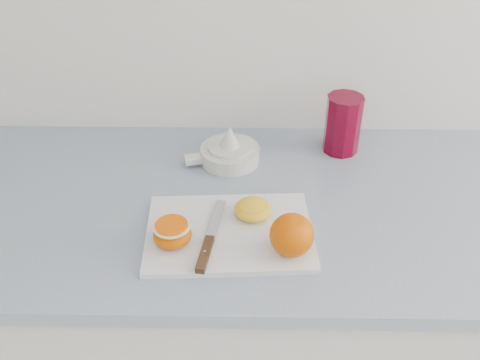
# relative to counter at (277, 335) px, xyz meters

# --- Properties ---
(counter) EXTENTS (2.30, 0.64, 0.89)m
(counter) POSITION_rel_counter_xyz_m (0.00, 0.00, 0.00)
(counter) COLOR silver
(counter) RESTS_ON ground
(cutting_board) EXTENTS (0.33, 0.24, 0.01)m
(cutting_board) POSITION_rel_counter_xyz_m (-0.11, -0.12, 0.45)
(cutting_board) COLOR silver
(cutting_board) RESTS_ON counter
(whole_orange) EXTENTS (0.08, 0.08, 0.08)m
(whole_orange) POSITION_rel_counter_xyz_m (0.00, -0.18, 0.50)
(whole_orange) COLOR orange
(whole_orange) RESTS_ON cutting_board
(half_orange) EXTENTS (0.07, 0.07, 0.04)m
(half_orange) POSITION_rel_counter_xyz_m (-0.22, -0.16, 0.48)
(half_orange) COLOR orange
(half_orange) RESTS_ON cutting_board
(squeezed_shell) EXTENTS (0.07, 0.07, 0.03)m
(squeezed_shell) POSITION_rel_counter_xyz_m (-0.07, -0.07, 0.47)
(squeezed_shell) COLOR yellow
(squeezed_shell) RESTS_ON cutting_board
(paring_knife) EXTENTS (0.05, 0.21, 0.01)m
(paring_knife) POSITION_rel_counter_xyz_m (-0.15, -0.17, 0.46)
(paring_knife) COLOR #462B14
(paring_knife) RESTS_ON cutting_board
(citrus_juicer) EXTENTS (0.17, 0.14, 0.09)m
(citrus_juicer) POSITION_rel_counter_xyz_m (-0.12, 0.14, 0.47)
(citrus_juicer) COLOR white
(citrus_juicer) RESTS_ON counter
(red_tumbler) EXTENTS (0.09, 0.09, 0.14)m
(red_tumbler) POSITION_rel_counter_xyz_m (0.14, 0.20, 0.51)
(red_tumbler) COLOR maroon
(red_tumbler) RESTS_ON counter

